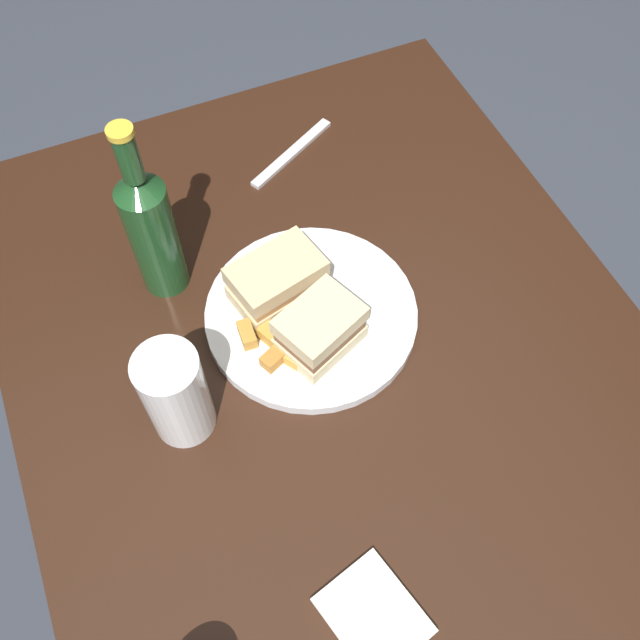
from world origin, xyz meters
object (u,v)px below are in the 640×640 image
at_px(cider_bottle, 151,229).
at_px(napkin, 374,615).
at_px(plate, 311,315).
at_px(pint_glass, 177,398).
at_px(sandwich_half_right, 321,331).
at_px(fork, 292,153).
at_px(sandwich_half_left, 277,280).

bearing_deg(cider_bottle, napkin, 8.19).
xyz_separation_m(cider_bottle, napkin, (0.52, 0.07, -0.11)).
relative_size(plate, cider_bottle, 1.01).
distance_m(pint_glass, cider_bottle, 0.23).
bearing_deg(sandwich_half_right, cider_bottle, -141.53).
bearing_deg(cider_bottle, sandwich_half_right, 38.47).
xyz_separation_m(plate, fork, (-0.29, 0.09, -0.01)).
bearing_deg(fork, napkin, 47.24).
distance_m(sandwich_half_left, sandwich_half_right, 0.10).
bearing_deg(napkin, fork, 165.10).
relative_size(plate, sandwich_half_right, 2.33).
xyz_separation_m(pint_glass, fork, (-0.37, 0.30, -0.06)).
bearing_deg(pint_glass, sandwich_half_right, 96.72).
bearing_deg(fork, pint_glass, 23.48).
height_order(plate, fork, plate).
height_order(napkin, fork, napkin).
relative_size(pint_glass, napkin, 1.36).
bearing_deg(pint_glass, fork, 141.34).
height_order(plate, sandwich_half_right, sandwich_half_right).
bearing_deg(sandwich_half_right, sandwich_half_left, -166.84).
bearing_deg(fork, sandwich_half_left, 36.17).
relative_size(napkin, fork, 0.61).
distance_m(cider_bottle, napkin, 0.54).
xyz_separation_m(sandwich_half_left, sandwich_half_right, (0.10, 0.02, 0.00)).
distance_m(plate, cider_bottle, 0.24).
bearing_deg(fork, cider_bottle, 3.26).
height_order(plate, sandwich_half_left, sandwich_half_left).
bearing_deg(napkin, sandwich_half_left, 172.34).
xyz_separation_m(plate, cider_bottle, (-0.14, -0.16, 0.10)).
height_order(sandwich_half_right, napkin, sandwich_half_right).
relative_size(sandwich_half_left, pint_glass, 0.90).
height_order(plate, pint_glass, pint_glass).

